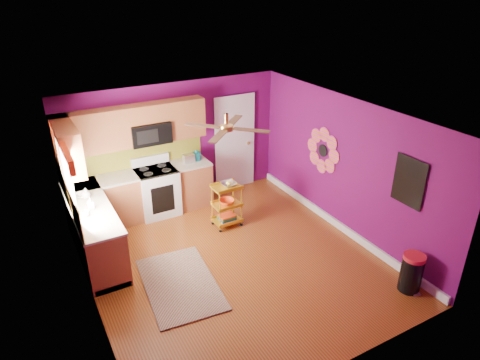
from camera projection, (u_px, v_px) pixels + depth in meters
ground at (234, 261)px, 7.16m from camera, size 5.00×5.00×0.00m
room_envelope at (235, 172)px, 6.47m from camera, size 4.54×5.04×2.52m
lower_cabinets at (122, 211)px, 7.82m from camera, size 2.81×2.31×0.94m
electric_range at (157, 191)px, 8.43m from camera, size 0.76×0.66×1.13m
upper_cabinetry at (113, 133)px, 7.56m from camera, size 2.80×2.30×1.26m
left_window at (66, 170)px, 6.27m from camera, size 0.08×1.35×1.08m
panel_door at (235, 144)px, 9.26m from camera, size 0.95×0.11×2.15m
right_wall_art at (358, 163)px, 7.24m from camera, size 0.04×2.74×1.04m
ceiling_fan at (227, 127)px, 6.33m from camera, size 1.01×1.01×0.26m
shag_rug at (180, 284)px, 6.62m from camera, size 1.21×1.80×0.02m
rolling_cart at (227, 203)px, 7.99m from camera, size 0.52×0.38×0.93m
trash_can at (411, 273)px, 6.38m from camera, size 0.40×0.40×0.62m
teal_kettle at (196, 156)px, 8.64m from camera, size 0.18×0.18×0.21m
toaster at (189, 159)px, 8.50m from camera, size 0.22×0.15×0.18m
soap_bottle_a at (91, 204)px, 6.81m from camera, size 0.09×0.09×0.20m
soap_bottle_b at (86, 193)px, 7.14m from camera, size 0.14×0.14×0.18m
counter_dish at (83, 195)px, 7.22m from camera, size 0.25×0.25×0.06m
counter_cup at (86, 213)px, 6.63m from camera, size 0.12×0.12×0.09m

